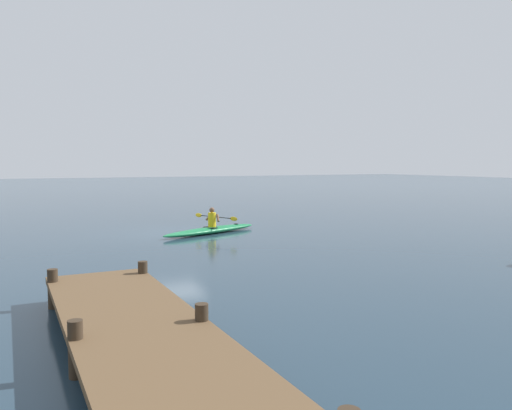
{
  "coord_description": "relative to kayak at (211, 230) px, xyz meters",
  "views": [
    {
      "loc": [
        5.99,
        19.96,
        2.86
      ],
      "look_at": [
        -0.78,
        6.22,
        1.58
      ],
      "focal_mm": 35.63,
      "sensor_mm": 36.0,
      "label": 1
    }
  ],
  "objects": [
    {
      "name": "ground_plane",
      "position": [
        1.38,
        -0.89,
        -0.14
      ],
      "size": [
        160.0,
        160.0,
        0.0
      ],
      "primitive_type": "plane",
      "color": "#233847"
    },
    {
      "name": "kayaker",
      "position": [
        -0.08,
        -0.03,
        0.48
      ],
      "size": [
        0.95,
        2.31,
        0.79
      ],
      "color": "yellow",
      "rests_on": "kayak"
    },
    {
      "name": "kayak",
      "position": [
        0.0,
        0.0,
        0.0
      ],
      "size": [
        4.74,
        2.41,
        0.27
      ],
      "color": "#19723F",
      "rests_on": "ground"
    }
  ]
}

